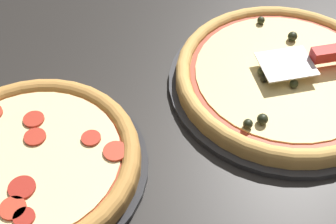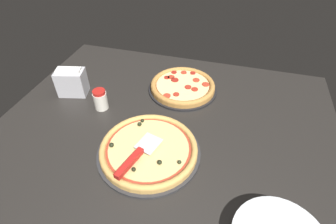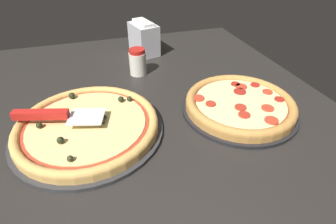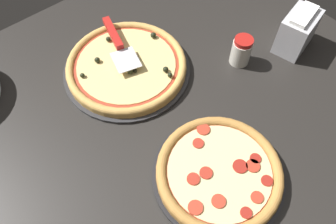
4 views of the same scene
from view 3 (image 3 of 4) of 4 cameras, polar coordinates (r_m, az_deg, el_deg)
The scene contains 8 objects.
ground_plane at distance 72.07cm, azimuth -4.07°, elevation -4.04°, with size 140.00×114.27×3.60cm, color black.
pizza_pan_front at distance 71.23cm, azimuth -16.85°, elevation -3.94°, with size 38.49×38.49×1.00cm, color #2D2D30.
pizza_front at distance 70.07cm, azimuth -17.12°, elevation -2.71°, with size 36.18×36.18×3.96cm.
pizza_pan_back at distance 78.79cm, azimuth 15.16°, elevation 0.59°, with size 33.03×33.03×1.00cm, color black.
pizza_back at distance 77.70cm, azimuth 15.39°, elevation 1.82°, with size 31.05×31.05×3.15cm.
serving_spatula at distance 71.10cm, azimuth -24.37°, elevation -0.57°, with size 10.51×22.65×2.00cm.
parmesan_shaker at distance 95.17cm, azimuth -6.60°, elevation 10.78°, with size 6.05×6.05×9.37cm.
napkin_holder at distance 111.74cm, azimuth -5.27°, elevation 15.66°, with size 14.41×11.14×13.43cm.
Camera 3 is at (54.51, -11.68, 43.89)cm, focal length 28.00 mm.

